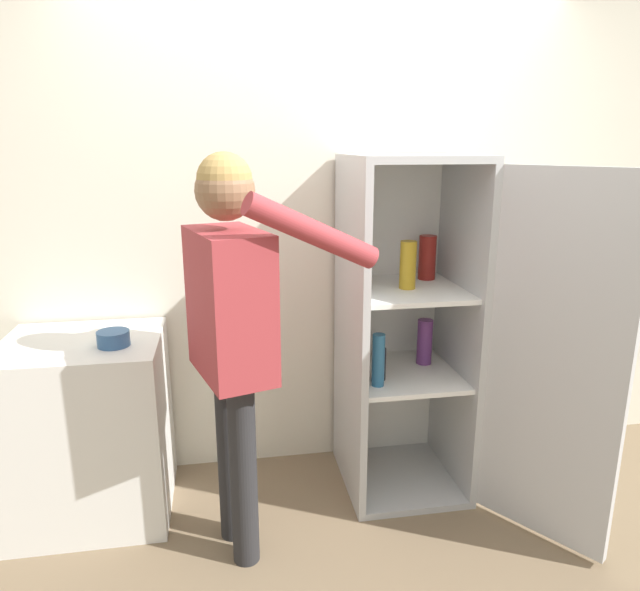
{
  "coord_description": "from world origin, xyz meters",
  "views": [
    {
      "loc": [
        -0.54,
        -2.01,
        1.76
      ],
      "look_at": [
        -0.08,
        0.61,
        1.05
      ],
      "focal_mm": 32.0,
      "sensor_mm": 36.0,
      "label": 1
    }
  ],
  "objects": [
    {
      "name": "ground_plane",
      "position": [
        0.0,
        0.0,
        0.0
      ],
      "size": [
        12.0,
        12.0,
        0.0
      ],
      "primitive_type": "plane",
      "color": "#7A664C"
    },
    {
      "name": "wall_back",
      "position": [
        0.0,
        0.98,
        1.27
      ],
      "size": [
        7.0,
        0.06,
        2.55
      ],
      "color": "silver",
      "rests_on": "ground_plane"
    },
    {
      "name": "refrigerator",
      "position": [
        0.46,
        0.54,
        0.86
      ],
      "size": [
        0.98,
        1.13,
        1.71
      ],
      "color": "#B7BABC",
      "rests_on": "ground_plane"
    },
    {
      "name": "person",
      "position": [
        -0.51,
        0.22,
        1.1
      ],
      "size": [
        0.77,
        0.57,
        1.73
      ],
      "color": "#262628",
      "rests_on": "ground_plane"
    },
    {
      "name": "counter",
      "position": [
        -1.2,
        0.62,
        0.44
      ],
      "size": [
        0.72,
        0.63,
        0.89
      ],
      "color": "white",
      "rests_on": "ground_plane"
    },
    {
      "name": "bowl",
      "position": [
        -1.04,
        0.52,
        0.92
      ],
      "size": [
        0.14,
        0.14,
        0.07
      ],
      "color": "#335B8E",
      "rests_on": "counter"
    }
  ]
}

